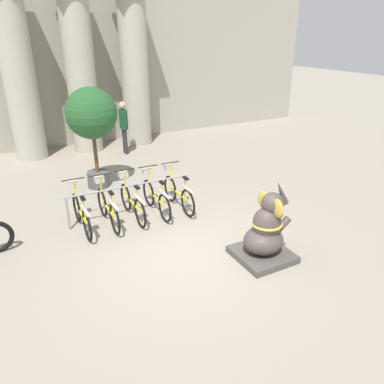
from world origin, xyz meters
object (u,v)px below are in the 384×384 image
at_px(bicycle_3, 156,197).
at_px(person_pedestrian, 124,123).
at_px(potted_tree, 92,118).
at_px(bicycle_1, 107,207).
at_px(bicycle_0, 81,213).
at_px(elephant_statue, 266,233).
at_px(bicycle_4, 178,192).
at_px(bicycle_2, 132,201).

bearing_deg(bicycle_3, person_pedestrian, 79.68).
height_order(person_pedestrian, potted_tree, potted_tree).
xyz_separation_m(bicycle_1, person_pedestrian, (2.00, 4.73, 0.67)).
bearing_deg(bicycle_0, elephant_statue, -43.98).
xyz_separation_m(bicycle_0, person_pedestrian, (2.57, 4.73, 0.67)).
relative_size(bicycle_3, potted_tree, 0.60).
height_order(bicycle_1, bicycle_3, same).
bearing_deg(bicycle_1, elephant_statue, -50.52).
bearing_deg(bicycle_0, bicycle_1, -0.31).
bearing_deg(potted_tree, elephant_statue, -69.55).
relative_size(bicycle_4, person_pedestrian, 0.91).
xyz_separation_m(bicycle_4, elephant_statue, (0.49, -2.68, 0.12)).
xyz_separation_m(bicycle_1, bicycle_4, (1.71, 0.01, 0.00)).
xyz_separation_m(bicycle_0, bicycle_1, (0.57, -0.00, 0.00)).
relative_size(bicycle_3, elephant_statue, 1.05).
bearing_deg(potted_tree, bicycle_3, -70.77).
distance_m(bicycle_4, elephant_statue, 2.73).
height_order(bicycle_0, elephant_statue, elephant_statue).
xyz_separation_m(bicycle_3, person_pedestrian, (0.86, 4.71, 0.67)).
relative_size(bicycle_1, elephant_statue, 1.05).
bearing_deg(bicycle_3, elephant_statue, -68.57).
relative_size(bicycle_2, elephant_statue, 1.05).
relative_size(bicycle_1, potted_tree, 0.60).
distance_m(elephant_statue, person_pedestrian, 7.43).
bearing_deg(bicycle_0, bicycle_3, 0.71).
bearing_deg(bicycle_1, bicycle_4, 0.45).
xyz_separation_m(bicycle_3, potted_tree, (-0.76, 2.19, 1.50)).
relative_size(bicycle_0, elephant_statue, 1.05).
bearing_deg(person_pedestrian, potted_tree, -122.82).
xyz_separation_m(bicycle_1, bicycle_3, (1.14, 0.02, 0.00)).
bearing_deg(bicycle_0, potted_tree, 66.82).
relative_size(bicycle_4, potted_tree, 0.60).
bearing_deg(elephant_statue, bicycle_1, 129.48).
relative_size(bicycle_1, bicycle_3, 1.00).
relative_size(bicycle_2, bicycle_4, 1.00).
height_order(bicycle_3, elephant_statue, elephant_statue).
xyz_separation_m(bicycle_0, bicycle_2, (1.14, 0.03, 0.00)).
height_order(bicycle_2, elephant_statue, elephant_statue).
height_order(bicycle_0, bicycle_2, same).
height_order(elephant_statue, potted_tree, potted_tree).
height_order(bicycle_4, potted_tree, potted_tree).
distance_m(bicycle_1, potted_tree, 2.70).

